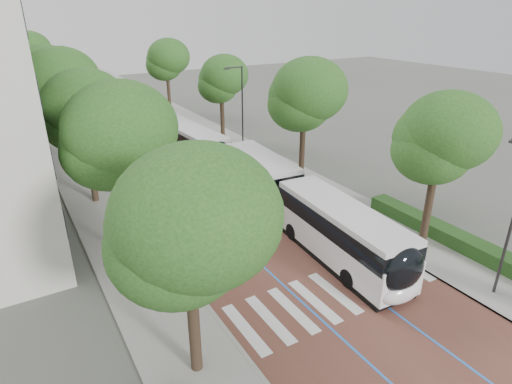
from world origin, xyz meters
The scene contains 18 objects.
ground centered at (0.00, 0.00, 0.00)m, with size 160.00×160.00×0.00m, color #51544C.
road centered at (0.00, 40.00, 0.01)m, with size 11.00×140.00×0.02m, color brown.
sidewalk_left centered at (-7.50, 40.00, 0.06)m, with size 4.00×140.00×0.12m, color #9B9892.
sidewalk_right centered at (7.50, 40.00, 0.06)m, with size 4.00×140.00×0.12m, color #9B9892.
kerb_left centered at (-5.60, 40.00, 0.06)m, with size 0.20×140.00×0.14m, color gray.
kerb_right centered at (5.60, 40.00, 0.06)m, with size 0.20×140.00×0.14m, color gray.
zebra_crossing centered at (0.20, 1.00, 0.03)m, with size 10.55×3.60×0.01m.
lane_line_left centered at (-1.60, 40.00, 0.02)m, with size 0.12×126.00×0.01m, color blue.
lane_line_right centered at (1.60, 40.00, 0.02)m, with size 0.12×126.00×0.01m, color blue.
hedge centered at (9.10, 0.00, 0.52)m, with size 1.20×14.00×0.80m, color #1C4618.
streetlight_far centered at (6.62, 22.00, 4.82)m, with size 1.82×0.20×8.00m.
lamp_post_left centered at (-6.10, 8.00, 4.12)m, with size 0.14×0.14×8.00m, color #2F2F32.
trees_left centered at (-7.50, 24.99, 6.52)m, with size 6.31×60.53×9.43m.
trees_right centered at (7.70, 22.62, 6.28)m, with size 5.70×47.24×9.00m.
lead_bus centered at (2.65, 7.07, 1.63)m, with size 3.80×18.53×3.20m.
bus_queued_0 centered at (1.76, 22.87, 1.62)m, with size 3.26×12.53×3.20m.
bus_queued_1 centered at (1.50, 36.42, 1.62)m, with size 3.31×12.53×3.20m.
bus_queued_2 centered at (1.84, 49.83, 1.62)m, with size 3.19×12.52×3.20m.
Camera 1 is at (-11.88, -11.79, 12.83)m, focal length 30.00 mm.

